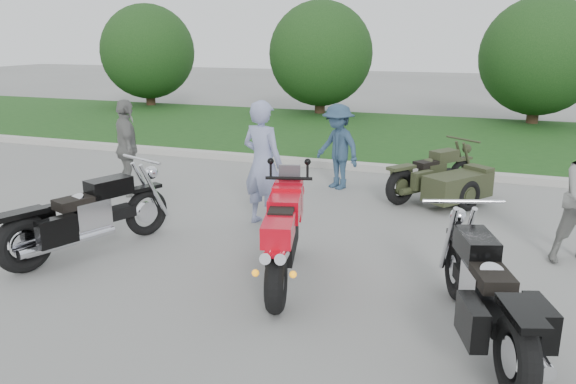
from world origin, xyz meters
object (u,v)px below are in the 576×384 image
(sportbike_red, at_px, (283,234))
(person_denim, at_px, (338,147))
(cruiser_sidecar, at_px, (445,182))
(person_stripe, at_px, (263,163))
(person_back, at_px, (127,148))
(cruiser_left, at_px, (83,219))
(cruiser_right, at_px, (487,298))

(sportbike_red, bearing_deg, person_denim, 82.10)
(sportbike_red, bearing_deg, cruiser_sidecar, 54.60)
(person_stripe, bearing_deg, cruiser_sidecar, -125.76)
(sportbike_red, relative_size, cruiser_sidecar, 1.07)
(cruiser_sidecar, height_order, person_back, person_back)
(cruiser_left, xyz_separation_m, person_back, (-1.14, 2.65, 0.38))
(cruiser_left, relative_size, person_denim, 1.49)
(cruiser_left, relative_size, person_stripe, 1.24)
(cruiser_left, bearing_deg, cruiser_sidecar, 64.31)
(sportbike_red, distance_m, person_stripe, 2.22)
(sportbike_red, height_order, person_back, person_back)
(cruiser_left, bearing_deg, person_stripe, 69.49)
(cruiser_left, distance_m, cruiser_sidecar, 5.92)
(sportbike_red, bearing_deg, person_stripe, 103.74)
(person_back, bearing_deg, cruiser_left, 161.81)
(cruiser_left, bearing_deg, sportbike_red, 22.24)
(cruiser_left, bearing_deg, cruiser_right, 14.35)
(person_stripe, distance_m, person_back, 2.99)
(cruiser_right, relative_size, person_stripe, 1.26)
(sportbike_red, xyz_separation_m, cruiser_right, (2.27, -0.66, -0.12))
(cruiser_left, bearing_deg, person_back, 134.60)
(sportbike_red, xyz_separation_m, cruiser_sidecar, (1.52, 3.99, -0.22))
(person_denim, bearing_deg, cruiser_right, -29.62)
(cruiser_left, xyz_separation_m, cruiser_sidecar, (4.32, 4.04, -0.10))
(person_denim, distance_m, person_back, 3.87)
(cruiser_sidecar, relative_size, person_denim, 1.26)
(sportbike_red, distance_m, cruiser_left, 2.81)
(person_stripe, relative_size, person_denim, 1.20)
(cruiser_left, relative_size, cruiser_sidecar, 1.19)
(cruiser_left, height_order, cruiser_right, cruiser_left)
(cruiser_sidecar, xyz_separation_m, person_back, (-5.47, -1.39, 0.48))
(person_stripe, bearing_deg, person_back, 2.40)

